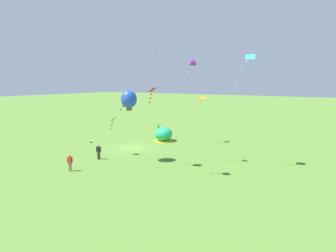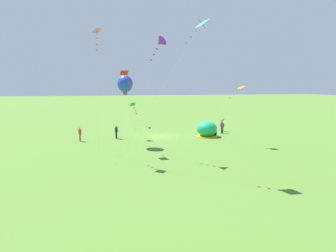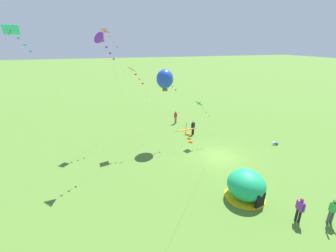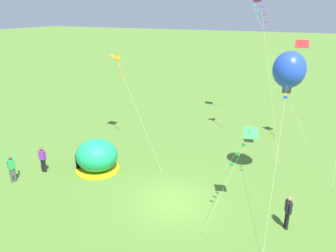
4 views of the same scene
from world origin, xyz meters
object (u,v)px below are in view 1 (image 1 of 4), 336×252
at_px(person_near_tent, 99,151).
at_px(kite_blue, 129,99).
at_px(kite_green, 113,122).
at_px(person_watching_sky, 165,131).
at_px(toddler_crawling, 91,141).
at_px(kite_red, 152,93).
at_px(kite_orange, 201,100).
at_px(person_arms_raised, 158,129).
at_px(person_center_field, 70,162).
at_px(kite_purple, 191,63).
at_px(popup_tent, 164,134).
at_px(kite_cyan, 248,61).
at_px(kite_pink, 152,56).

relative_size(person_near_tent, kite_blue, 0.22).
bearing_deg(kite_green, person_watching_sky, -176.46).
bearing_deg(toddler_crawling, kite_red, 72.96).
bearing_deg(kite_green, kite_orange, 151.09).
height_order(toddler_crawling, kite_orange, kite_orange).
bearing_deg(person_arms_raised, person_center_field, 8.75).
height_order(person_watching_sky, kite_red, kite_red).
distance_m(person_arms_raised, kite_red, 18.46).
height_order(person_near_tent, kite_orange, kite_orange).
xyz_separation_m(person_watching_sky, kite_orange, (1.37, 6.97, 5.26)).
height_order(person_center_field, person_near_tent, same).
bearing_deg(kite_purple, popup_tent, -132.80).
relative_size(toddler_crawling, kite_cyan, 0.05).
xyz_separation_m(person_center_field, person_near_tent, (-4.38, -0.67, 0.00)).
relative_size(toddler_crawling, kite_blue, 0.07).
relative_size(person_center_field, kite_red, 0.21).
relative_size(toddler_crawling, person_arms_raised, 0.29).
relative_size(person_near_tent, kite_pink, 0.15).
bearing_deg(person_near_tent, kite_red, 98.18).
distance_m(person_watching_sky, kite_pink, 21.36).
height_order(person_near_tent, kite_cyan, kite_cyan).
bearing_deg(kite_orange, kite_cyan, 47.69).
distance_m(popup_tent, toddler_crawling, 10.71).
distance_m(kite_cyan, kite_orange, 12.32).
relative_size(person_watching_sky, person_near_tent, 1.00).
bearing_deg(person_arms_raised, kite_red, 32.37).
bearing_deg(person_arms_raised, toddler_crawling, -26.07).
relative_size(kite_red, kite_blue, 1.04).
xyz_separation_m(popup_tent, kite_red, (10.89, 5.75, 6.65)).
xyz_separation_m(person_arms_raised, kite_blue, (14.48, 6.17, 5.94)).
xyz_separation_m(kite_orange, kite_blue, (12.40, -2.56, 0.71)).
bearing_deg(kite_cyan, kite_pink, -39.52).
xyz_separation_m(toddler_crawling, person_arms_raised, (-10.19, 4.99, 0.82)).
relative_size(person_watching_sky, kite_purple, 0.15).
bearing_deg(person_near_tent, person_arms_raised, -171.25).
bearing_deg(kite_orange, toddler_crawling, -59.39).
xyz_separation_m(person_near_tent, kite_purple, (-3.94, 9.64, 9.62)).
relative_size(toddler_crawling, person_watching_sky, 0.32).
height_order(person_arms_raised, kite_cyan, kite_cyan).
bearing_deg(kite_cyan, kite_blue, -66.98).
relative_size(kite_blue, kite_green, 1.69).
xyz_separation_m(person_near_tent, kite_red, (-0.98, 6.83, 6.68)).
distance_m(popup_tent, kite_orange, 7.59).
bearing_deg(person_arms_raised, kite_cyan, 60.38).
relative_size(person_center_field, person_watching_sky, 1.00).
distance_m(person_center_field, kite_pink, 13.09).
distance_m(kite_pink, kite_red, 4.57).
xyz_separation_m(person_arms_raised, kite_purple, (11.59, 12.03, 9.59)).
bearing_deg(kite_cyan, kite_purple, -70.77).
xyz_separation_m(kite_red, kite_blue, (-0.07, -3.05, -0.71)).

